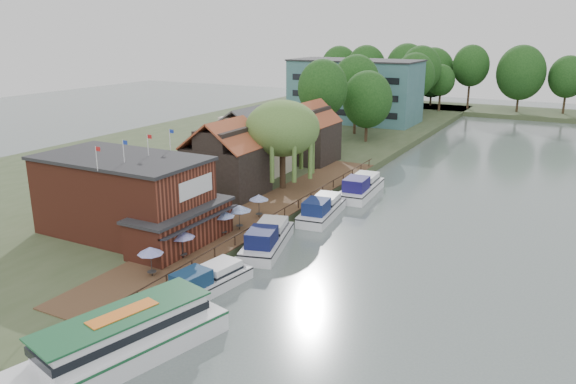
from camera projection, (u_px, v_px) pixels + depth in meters
The scene contains 27 objects.
ground at pixel (283, 273), 45.76m from camera, with size 260.00×260.00×0.00m, color #546261.
land_bank at pixel (224, 151), 88.85m from camera, with size 50.00×140.00×1.00m, color #384728.
quay_deck at pixel (262, 212), 57.55m from camera, with size 6.00×50.00×0.10m, color #47301E.
quay_rail at pixel (287, 211), 56.62m from camera, with size 0.20×49.00×1.00m, color black, non-canonical shape.
pub at pixel (140, 198), 49.99m from camera, with size 20.00×11.00×7.30m, color maroon, non-canonical shape.
hotel_block at pixel (355, 91), 112.90m from camera, with size 25.40×12.40×12.30m, color #38666B, non-canonical shape.
cottage_a at pixel (226, 158), 62.94m from camera, with size 8.60×7.60×8.50m, color black, non-canonical shape.
cottage_b at pixel (251, 140), 72.76m from camera, with size 9.60×8.60×8.50m, color beige, non-canonical shape.
cottage_c at pixel (309, 132), 78.53m from camera, with size 7.60×7.60×8.50m, color black, non-canonical shape.
willow at pixel (283, 145), 64.84m from camera, with size 8.60×8.60×10.43m, color #476B2D, non-canonical shape.
umbrella_0 at pixel (151, 262), 42.35m from camera, with size 2.00×2.00×2.38m, color #1B2499, non-canonical shape.
umbrella_1 at pixel (182, 245), 45.65m from camera, with size 2.15×2.15×2.38m, color navy, non-canonical shape.
umbrella_2 at pixel (223, 223), 50.68m from camera, with size 2.15×2.15×2.38m, color navy, non-canonical shape.
umbrella_3 at pixel (239, 217), 52.30m from camera, with size 2.34×2.34×2.38m, color navy, non-canonical shape.
umbrella_4 at pixel (259, 206), 55.60m from camera, with size 1.97×1.97×2.38m, color navy, non-canonical shape.
cruiser_0 at pixel (208, 278), 42.46m from camera, with size 2.91×9.01×2.15m, color silver, non-canonical shape.
cruiser_1 at pixel (267, 236), 50.56m from camera, with size 3.33×10.30×2.51m, color silver, non-canonical shape.
cruiser_2 at pixel (322, 206), 58.94m from camera, with size 3.24×10.02×2.43m, color white, non-canonical shape.
cruiser_3 at pixel (361, 185), 66.73m from camera, with size 3.49×10.78×2.65m, color white, non-canonical shape.
tour_boat at pixel (114, 341), 32.94m from camera, with size 4.10×14.56×3.18m, color silver, non-canonical shape.
swan at pixel (158, 333), 36.42m from camera, with size 0.44×0.44×0.44m, color white.
bank_tree_0 at pixel (322, 104), 87.00m from camera, with size 7.70×7.70×13.77m, color #143811, non-canonical shape.
bank_tree_1 at pixel (367, 106), 92.23m from camera, with size 8.16×8.16×11.69m, color #143811, non-canonical shape.
bank_tree_2 at pixel (356, 95), 98.85m from camera, with size 8.22×8.22×13.92m, color #143811, non-canonical shape.
bank_tree_3 at pixel (414, 86), 116.10m from camera, with size 8.13×8.13×13.50m, color #143811, non-canonical shape.
bank_tree_4 at pixel (420, 80), 122.43m from camera, with size 8.76×8.76×14.73m, color #143811, non-canonical shape.
bank_tree_5 at pixel (440, 88), 127.18m from camera, with size 6.15×6.15×10.45m, color #143811, non-canonical shape.
Camera 1 is at (20.34, -36.80, 19.23)m, focal length 35.00 mm.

